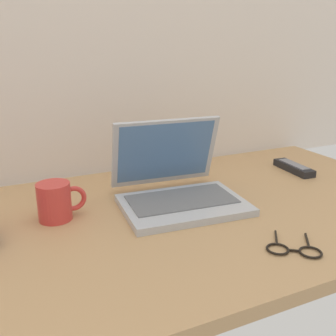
{
  "coord_description": "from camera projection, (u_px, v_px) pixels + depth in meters",
  "views": [
    {
      "loc": [
        -0.32,
        -0.8,
        0.44
      ],
      "look_at": [
        0.05,
        0.0,
        0.15
      ],
      "focal_mm": 41.66,
      "sensor_mm": 36.0,
      "label": 1
    }
  ],
  "objects": [
    {
      "name": "eyeglasses",
      "position": [
        294.0,
        250.0,
        0.79
      ],
      "size": [
        0.13,
        0.14,
        0.01
      ],
      "color": "black",
      "rests_on": "desk"
    },
    {
      "name": "laptop",
      "position": [
        177.0,
        185.0,
        1.03
      ],
      "size": [
        0.33,
        0.31,
        0.21
      ],
      "color": "#B2B5BA",
      "rests_on": "desk"
    },
    {
      "name": "desk",
      "position": [
        149.0,
        223.0,
        0.95
      ],
      "size": [
        1.6,
        0.76,
        0.03
      ],
      "color": "tan",
      "rests_on": "ground"
    },
    {
      "name": "coffee_mug",
      "position": [
        56.0,
        201.0,
        0.92
      ],
      "size": [
        0.12,
        0.08,
        0.09
      ],
      "color": "red",
      "rests_on": "desk"
    },
    {
      "name": "remote_control_far",
      "position": [
        294.0,
        168.0,
        1.28
      ],
      "size": [
        0.06,
        0.16,
        0.02
      ],
      "color": "black",
      "rests_on": "desk"
    }
  ]
}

